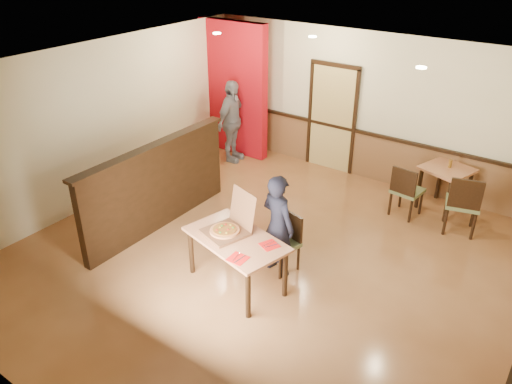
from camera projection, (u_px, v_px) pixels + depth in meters
floor at (266, 260)px, 7.46m from camera, size 7.00×7.00×0.00m
ceiling at (269, 74)px, 6.15m from camera, size 7.00×7.00×0.00m
wall_back at (372, 109)px, 9.33m from camera, size 7.00×0.00×7.00m
wall_left at (100, 124)px, 8.59m from camera, size 0.00×7.00×7.00m
wainscot_back at (367, 156)px, 9.75m from camera, size 7.00×0.04×0.90m
chair_rail_back at (369, 134)px, 9.51m from camera, size 7.00×0.06×0.06m
back_door at (332, 119)px, 9.87m from camera, size 0.90×0.06×2.10m
booth_partition at (157, 186)px, 8.00m from camera, size 0.20×3.10×1.44m
red_accent_panel at (234, 89)px, 10.45m from camera, size 1.60×0.20×2.78m
spot_a at (217, 33)px, 8.63m from camera, size 0.14×0.14×0.02m
spot_b at (313, 37)px, 8.37m from camera, size 0.14×0.14×0.02m
spot_c at (421, 67)px, 6.52m from camera, size 0.14×0.14×0.02m
main_table at (236, 245)px, 6.67m from camera, size 1.55×1.11×0.75m
diner_chair at (285, 240)px, 7.10m from camera, size 0.52×0.52×0.86m
side_chair_left at (406, 190)px, 8.37m from camera, size 0.51×0.51×0.93m
side_chair_right at (463, 202)px, 7.87m from camera, size 0.62×0.62×1.03m
side_table at (446, 178)px, 8.54m from camera, size 0.93×0.93×0.79m
diner at (278, 225)px, 6.88m from camera, size 0.63×0.48×1.53m
passerby at (232, 122)px, 10.27m from camera, size 0.57×1.06×1.72m
pizza_box at (228, 228)px, 6.71m from camera, size 0.68×0.74×0.55m
pizza at (225, 231)px, 6.69m from camera, size 0.44×0.44×0.03m
napkin_near at (238, 259)px, 6.21m from camera, size 0.23×0.23×0.01m
napkin_far at (270, 245)px, 6.47m from camera, size 0.29×0.29×0.01m
condiment at (450, 164)px, 8.44m from camera, size 0.06×0.06×0.14m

